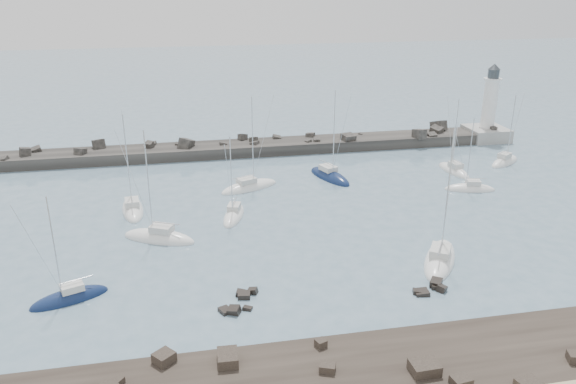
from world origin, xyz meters
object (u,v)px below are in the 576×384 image
(sailboat_5, at_px, (159,238))
(sailboat_10, at_px, (454,171))
(sailboat_7, at_px, (440,260))
(sailboat_6, at_px, (234,216))
(sailboat_3, at_px, (133,210))
(sailboat_2, at_px, (70,298))
(sailboat_9, at_px, (470,189))
(sailboat_11, at_px, (505,162))
(sailboat_8, at_px, (330,177))
(sailboat_4, at_px, (249,188))
(lighthouse, at_px, (487,123))

(sailboat_5, bearing_deg, sailboat_10, 19.49)
(sailboat_7, bearing_deg, sailboat_6, 141.48)
(sailboat_3, relative_size, sailboat_7, 0.88)
(sailboat_2, xyz_separation_m, sailboat_7, (37.33, 0.35, 0.01))
(sailboat_6, height_order, sailboat_9, sailboat_6)
(sailboat_7, xyz_separation_m, sailboat_9, (13.62, 19.14, -0.02))
(sailboat_2, bearing_deg, sailboat_10, 27.52)
(sailboat_6, bearing_deg, sailboat_5, -151.92)
(sailboat_11, bearing_deg, sailboat_9, -138.41)
(sailboat_9, relative_size, sailboat_10, 0.92)
(sailboat_11, bearing_deg, sailboat_8, -177.30)
(sailboat_6, relative_size, sailboat_8, 0.80)
(sailboat_2, relative_size, sailboat_11, 0.95)
(sailboat_8, bearing_deg, sailboat_2, -139.18)
(sailboat_6, relative_size, sailboat_7, 0.75)
(sailboat_7, distance_m, sailboat_9, 23.49)
(sailboat_3, bearing_deg, sailboat_4, 18.45)
(sailboat_3, bearing_deg, sailboat_5, -69.34)
(sailboat_5, height_order, sailboat_7, sailboat_7)
(sailboat_6, bearing_deg, sailboat_9, 5.12)
(sailboat_3, height_order, sailboat_8, sailboat_8)
(sailboat_8, bearing_deg, sailboat_9, -25.95)
(sailboat_4, height_order, sailboat_11, sailboat_4)
(sailboat_3, relative_size, sailboat_10, 1.11)
(lighthouse, relative_size, sailboat_11, 1.20)
(sailboat_6, distance_m, sailboat_10, 36.90)
(sailboat_3, relative_size, sailboat_6, 1.18)
(lighthouse, bearing_deg, sailboat_10, -131.71)
(sailboat_4, distance_m, sailboat_8, 12.64)
(lighthouse, distance_m, sailboat_7, 52.23)
(sailboat_10, bearing_deg, lighthouse, 48.29)
(sailboat_11, bearing_deg, sailboat_7, -130.58)
(sailboat_7, xyz_separation_m, sailboat_8, (-4.54, 27.98, -0.00))
(sailboat_7, distance_m, sailboat_8, 28.35)
(sailboat_5, relative_size, sailboat_8, 0.97)
(sailboat_9, bearing_deg, sailboat_3, 178.24)
(sailboat_8, height_order, sailboat_10, sailboat_8)
(sailboat_7, xyz_separation_m, sailboat_10, (15.04, 26.95, -0.01))
(lighthouse, bearing_deg, sailboat_3, -160.13)
(sailboat_6, relative_size, sailboat_11, 0.95)
(sailboat_6, distance_m, sailboat_11, 47.30)
(sailboat_2, relative_size, sailboat_8, 0.79)
(sailboat_2, height_order, sailboat_4, sailboat_4)
(sailboat_5, bearing_deg, sailboat_2, -124.60)
(lighthouse, height_order, sailboat_11, lighthouse)
(lighthouse, height_order, sailboat_2, lighthouse)
(sailboat_5, distance_m, sailboat_9, 43.68)
(sailboat_3, height_order, sailboat_6, sailboat_3)
(sailboat_6, bearing_deg, sailboat_11, 16.30)
(lighthouse, distance_m, sailboat_6, 56.57)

